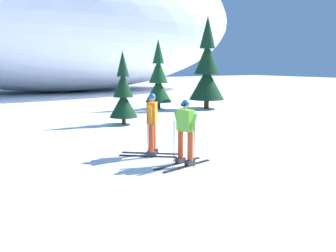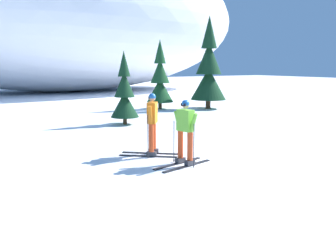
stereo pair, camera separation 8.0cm
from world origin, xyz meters
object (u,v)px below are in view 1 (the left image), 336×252
object	(u,v)px
pine_tree_far_right	(207,70)
pine_tree_center_right	(158,80)
skier_lime_jacket	(185,131)
skier_orange_jacket	(152,123)
pine_tree_center	(123,94)

from	to	relation	value
pine_tree_far_right	pine_tree_center_right	bearing A→B (deg)	152.28
skier_lime_jacket	pine_tree_far_right	size ratio (longest dim) A/B	0.32
skier_orange_jacket	pine_tree_center	xyz separation A→B (m)	(1.61, 5.57, 0.38)
skier_orange_jacket	pine_tree_far_right	world-z (taller)	pine_tree_far_right
skier_lime_jacket	pine_tree_center_right	size ratio (longest dim) A/B	0.43
skier_lime_jacket	pine_tree_center	xyz separation A→B (m)	(1.35, 6.89, 0.44)
skier_lime_jacket	skier_orange_jacket	xyz separation A→B (m)	(-0.26, 1.33, 0.06)
pine_tree_center_right	pine_tree_center	bearing A→B (deg)	-134.70
pine_tree_center_right	pine_tree_far_right	xyz separation A→B (m)	(2.56, -1.35, 0.57)
skier_orange_jacket	pine_tree_far_right	xyz separation A→B (m)	(8.34, 8.43, 1.31)
pine_tree_center	pine_tree_center_right	distance (m)	5.93
skier_lime_jacket	pine_tree_center	world-z (taller)	pine_tree_center
skier_orange_jacket	pine_tree_center_right	world-z (taller)	pine_tree_center_right
pine_tree_center	skier_lime_jacket	bearing A→B (deg)	-101.08
pine_tree_center_right	skier_orange_jacket	bearing A→B (deg)	-120.58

